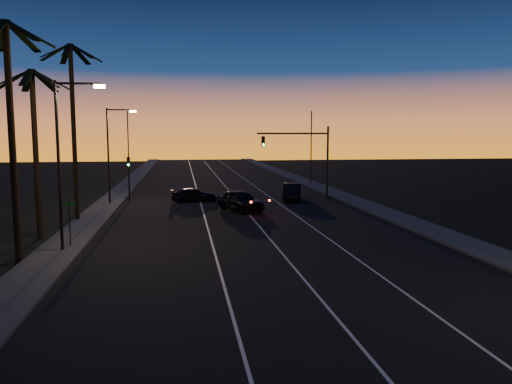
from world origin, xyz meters
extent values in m
cube|color=black|center=(0.00, 30.00, 0.01)|extent=(20.00, 170.00, 0.01)
cube|color=#3B3B39|center=(-11.20, 30.00, 0.08)|extent=(2.40, 170.00, 0.16)
cube|color=#3B3B39|center=(11.20, 30.00, 0.08)|extent=(2.40, 170.00, 0.16)
cube|color=silver|center=(-3.00, 30.00, 0.02)|extent=(0.12, 160.00, 0.01)
cube|color=silver|center=(0.50, 30.00, 0.02)|extent=(0.12, 160.00, 0.01)
cube|color=silver|center=(4.00, 30.00, 0.02)|extent=(0.12, 160.00, 0.01)
cylinder|color=black|center=(-12.60, 18.00, 5.75)|extent=(0.32, 0.32, 11.50)
cube|color=black|center=(-11.57, 18.26, 10.94)|extent=(2.18, 0.92, 1.18)
cube|color=black|center=(-12.16, 18.97, 10.94)|extent=(1.25, 2.12, 1.18)
cube|color=black|center=(-13.08, 18.94, 10.94)|extent=(1.34, 2.09, 1.18)
cube|color=black|center=(-11.75, 17.36, 10.94)|extent=(1.95, 1.61, 1.18)
cylinder|color=black|center=(-13.20, 24.00, 5.00)|extent=(0.32, 0.32, 10.00)
cube|color=black|center=(-12.17, 24.26, 9.44)|extent=(2.18, 0.92, 1.18)
cube|color=black|center=(-12.76, 24.97, 9.44)|extent=(1.25, 2.12, 1.18)
cube|color=black|center=(-13.68, 24.94, 9.44)|extent=(1.34, 2.09, 1.18)
cube|color=black|center=(-14.24, 24.21, 9.44)|extent=(2.18, 0.82, 1.18)
cube|color=black|center=(-14.01, 23.32, 9.44)|extent=(1.90, 1.69, 1.18)
cube|color=black|center=(-13.17, 22.94, 9.44)|extent=(0.45, 2.16, 1.18)
cube|color=black|center=(-12.35, 23.36, 9.44)|extent=(1.95, 1.61, 1.18)
cylinder|color=black|center=(-12.20, 30.00, 6.25)|extent=(0.32, 0.32, 12.50)
cube|color=black|center=(-11.17, 30.26, 11.94)|extent=(2.18, 0.92, 1.18)
cube|color=black|center=(-11.76, 30.97, 11.94)|extent=(1.25, 2.12, 1.18)
cube|color=black|center=(-12.68, 30.94, 11.94)|extent=(1.34, 2.09, 1.18)
cube|color=black|center=(-13.24, 30.21, 11.94)|extent=(2.18, 0.82, 1.18)
cube|color=black|center=(-13.01, 29.32, 11.94)|extent=(1.90, 1.69, 1.18)
cube|color=black|center=(-12.17, 28.94, 11.94)|extent=(0.45, 2.16, 1.18)
cube|color=black|center=(-11.35, 29.36, 11.94)|extent=(1.95, 1.61, 1.18)
cylinder|color=black|center=(-11.00, 20.00, 4.50)|extent=(0.16, 0.16, 9.00)
cylinder|color=black|center=(-9.90, 20.00, 8.85)|extent=(2.20, 0.12, 0.12)
cube|color=#FFD066|center=(-8.80, 20.00, 8.72)|extent=(0.55, 0.26, 0.16)
cylinder|color=black|center=(-11.00, 38.00, 4.25)|extent=(0.16, 0.16, 8.50)
cylinder|color=black|center=(-9.90, 38.00, 8.35)|extent=(2.20, 0.12, 0.12)
cube|color=#FFD066|center=(-8.80, 38.00, 8.22)|extent=(0.55, 0.26, 0.16)
cylinder|color=black|center=(-10.80, 21.00, 1.30)|extent=(0.06, 0.06, 2.60)
cube|color=#0D5318|center=(-10.80, 21.00, 2.45)|extent=(0.70, 0.03, 0.20)
cylinder|color=black|center=(9.50, 40.00, 3.50)|extent=(0.20, 0.20, 7.00)
cylinder|color=black|center=(6.00, 40.00, 6.30)|extent=(7.00, 0.16, 0.16)
cube|color=black|center=(3.10, 40.00, 5.55)|extent=(0.32, 0.28, 1.00)
sphere|color=black|center=(3.10, 39.83, 5.87)|extent=(0.20, 0.20, 0.20)
sphere|color=black|center=(3.10, 39.83, 5.55)|extent=(0.20, 0.20, 0.20)
sphere|color=#14FF59|center=(3.10, 39.83, 5.23)|extent=(0.20, 0.20, 0.20)
cylinder|color=black|center=(-9.50, 40.00, 2.10)|extent=(0.14, 0.14, 4.20)
cube|color=black|center=(-9.50, 40.00, 3.70)|extent=(0.28, 0.25, 0.90)
sphere|color=black|center=(-9.50, 39.85, 3.98)|extent=(0.18, 0.18, 0.18)
sphere|color=black|center=(-9.50, 39.85, 3.70)|extent=(0.18, 0.18, 0.18)
sphere|color=#14FF59|center=(-9.50, 39.85, 3.42)|extent=(0.18, 0.18, 0.18)
cylinder|color=black|center=(-11.00, 55.00, 4.50)|extent=(0.14, 0.14, 9.00)
cylinder|color=black|center=(11.00, 52.00, 4.50)|extent=(0.14, 0.14, 9.00)
imported|color=black|center=(0.03, 32.86, 0.86)|extent=(3.90, 5.35, 1.69)
sphere|color=#FF0F05|center=(0.51, 29.82, 1.13)|extent=(0.18, 0.18, 0.18)
sphere|color=#FF0F05|center=(2.05, 30.53, 1.13)|extent=(0.18, 0.18, 0.18)
imported|color=black|center=(5.67, 38.61, 0.80)|extent=(2.76, 5.03, 1.57)
imported|color=black|center=(-3.56, 38.97, 0.64)|extent=(4.54, 2.46, 1.25)
camera|label=1|loc=(-4.66, -7.22, 6.28)|focal=35.00mm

